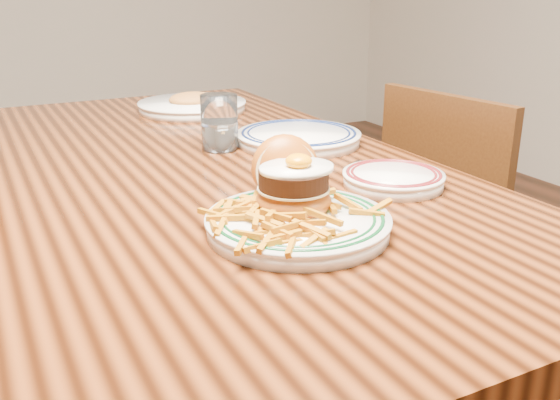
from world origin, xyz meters
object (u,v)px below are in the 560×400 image
chair_right (463,237)px  side_plate (393,178)px  table (204,205)px  main_plate (296,206)px

chair_right → side_plate: size_ratio=4.35×
table → side_plate: size_ratio=8.25×
table → chair_right: (0.72, -0.00, -0.21)m
table → main_plate: main_plate is taller
chair_right → table: bearing=-8.1°
table → main_plate: (0.00, -0.39, 0.12)m
main_plate → side_plate: bearing=37.9°
side_plate → table: bearing=154.9°
chair_right → side_plate: 0.63m
main_plate → side_plate: 0.27m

